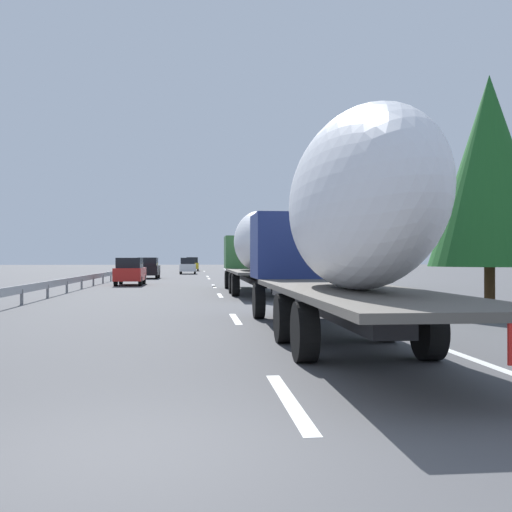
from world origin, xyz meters
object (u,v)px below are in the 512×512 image
Objects in this scene: truck_trailing at (339,222)px; car_black_suv at (148,268)px; road_sign at (266,253)px; car_yellow_coupe at (192,264)px; truck_lead at (254,247)px; car_white_van at (188,266)px; car_red_compact at (130,271)px.

truck_trailing reaches higher than car_black_suv.
truck_trailing is 4.37× the size of road_sign.
car_yellow_coupe is (74.68, 3.46, -1.56)m from truck_trailing.
truck_lead reaches higher than road_sign.
road_sign is at bearing -102.12° from car_black_suv.
car_white_van is 0.94× the size of car_red_compact.
car_black_suv is 13.66m from car_red_compact.
car_black_suv is 1.42× the size of road_sign.
truck_trailing is at bearing 180.00° from truck_lead.
car_yellow_coupe is 32.60m from car_black_suv.
truck_trailing is at bearing -165.68° from car_red_compact.
truck_trailing reaches higher than truck_lead.
road_sign reaches higher than car_white_van.
car_red_compact is (-46.04, 3.85, -0.05)m from car_yellow_coupe.
truck_trailing is (-18.25, 0.00, 0.18)m from truck_lead.
car_white_van is at bearing -6.70° from car_red_compact.
road_sign reaches higher than car_black_suv.
truck_trailing reaches higher than car_yellow_coupe.
truck_trailing is at bearing 175.58° from road_sign.
car_black_suv is at bearing 9.63° from truck_trailing.
truck_trailing is at bearing -170.37° from car_black_suv.
truck_trailing reaches higher than car_red_compact.
car_white_van is 19.23m from road_sign.
car_yellow_coupe reaches higher than car_black_suv.
car_yellow_coupe is (56.44, 3.46, -1.38)m from truck_lead.
truck_trailing is 40.21m from road_sign.
car_black_suv is at bearing 77.88° from road_sign.
truck_lead is 22.07m from road_sign.
car_red_compact is (-29.33, 3.45, -0.01)m from car_white_van.
road_sign is (-17.88, -6.97, 1.33)m from car_white_van.
car_black_suv is at bearing 168.07° from car_white_van.
truck_lead is 56.56m from car_yellow_coupe.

